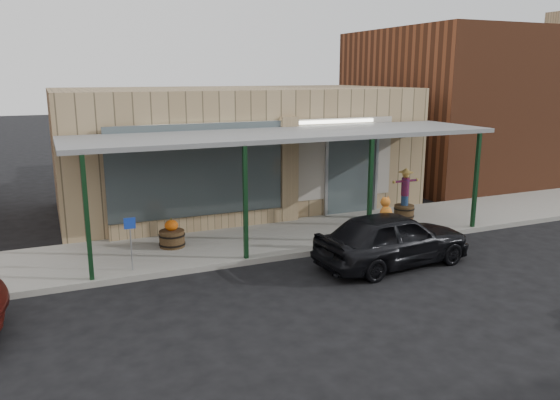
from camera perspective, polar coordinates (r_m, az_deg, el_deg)
name	(u,v)px	position (r m, az deg, el deg)	size (l,w,h in m)	color
ground	(352,282)	(12.80, 7.51, -8.50)	(120.00, 120.00, 0.00)	black
sidewalk	(288,237)	(15.79, 0.81, -3.90)	(40.00, 3.20, 0.15)	gray
storefront	(235,148)	(19.53, -4.70, 5.40)	(12.00, 6.25, 4.20)	tan
awning	(289,136)	(15.16, 0.91, 6.73)	(12.00, 3.00, 3.04)	gray
block_buildings_near	(276,98)	(21.06, -0.45, 10.57)	(61.00, 8.00, 8.00)	brown
barrel_scarecrow	(405,201)	(17.91, 12.88, -0.12)	(0.99, 0.64, 1.63)	#4C341E
barrel_pumpkin	(172,237)	(14.89, -11.23, -3.77)	(0.87, 0.87, 0.79)	#4C341E
handicap_sign	(131,237)	(13.21, -15.35, -3.72)	(0.26, 0.04, 1.28)	gray
parked_sedan	(393,238)	(13.84, 11.70, -3.94)	(4.20, 2.00, 1.58)	black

